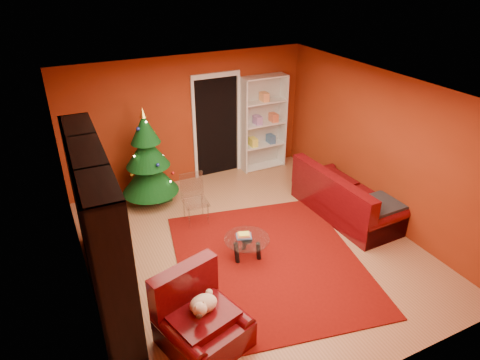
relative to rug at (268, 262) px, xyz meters
name	(u,v)px	position (x,y,z in m)	size (l,w,h in m)	color
floor	(251,248)	(-0.07, 0.47, -0.03)	(5.00, 5.50, 0.05)	#9B6341
ceiling	(253,89)	(-0.07, 0.47, 2.62)	(5.00, 5.50, 0.05)	silver
wall_back	(188,120)	(-0.07, 3.24, 1.29)	(5.00, 0.05, 2.60)	maroon
wall_left	(75,216)	(-2.59, 0.47, 1.29)	(0.05, 5.50, 2.60)	maroon
wall_right	(381,147)	(2.46, 0.47, 1.29)	(0.05, 5.50, 2.60)	maroon
doorway	(217,128)	(0.53, 3.20, 1.04)	(1.06, 0.60, 2.16)	black
rug	(268,262)	(0.00, 0.00, 0.00)	(2.76, 3.22, 0.02)	#690C07
media_unit	(98,227)	(-2.34, 0.43, 1.08)	(0.44, 2.85, 2.19)	black
christmas_tree	(148,158)	(-1.11, 2.62, 0.91)	(1.06, 1.06, 1.89)	#08350F
gift_box_teal	(112,200)	(-1.84, 2.74, 0.15)	(0.31, 0.31, 0.31)	#1C6C73
gift_box_green	(163,194)	(-0.90, 2.58, 0.13)	(0.28, 0.28, 0.28)	#245325
gift_box_red	(154,185)	(-0.94, 3.04, 0.10)	(0.23, 0.23, 0.23)	maroon
white_bookshelf	(263,124)	(1.55, 3.04, 1.02)	(0.98, 0.35, 2.11)	white
armchair	(203,320)	(-1.48, -1.03, 0.38)	(1.00, 1.00, 0.78)	#450509
dog	(203,304)	(-1.45, -0.97, 0.57)	(0.40, 0.30, 0.25)	beige
sofa	(347,193)	(1.95, 0.61, 0.44)	(2.10, 0.95, 0.90)	#450509
coffee_table	(247,248)	(-0.25, 0.26, 0.18)	(0.71, 0.71, 0.45)	gray
acrylic_chair	(195,202)	(-0.60, 1.56, 0.40)	(0.42, 0.46, 0.82)	#66605B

